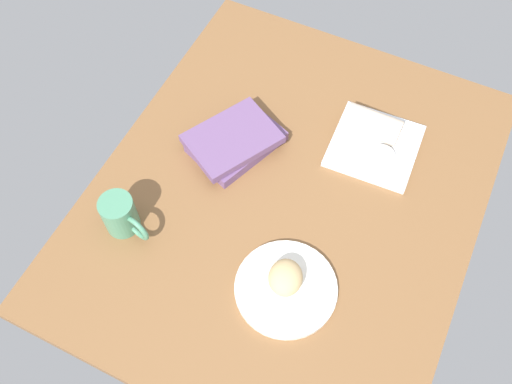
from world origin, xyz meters
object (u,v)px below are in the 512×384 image
object	(u,v)px
sauce_cup	(382,157)
coffee_mug	(121,215)
round_plate	(286,288)
scone_pastry	(285,277)
breakfast_wrap	(372,124)
square_plate	(374,146)
book_stack	(235,141)

from	to	relation	value
sauce_cup	coffee_mug	xyz separation A→B (cm)	(-42.97, 48.39, 2.32)
round_plate	scone_pastry	bearing A→B (deg)	36.02
round_plate	sauce_cup	xyz separation A→B (cm)	(41.05, -7.66, 2.12)
sauce_cup	coffee_mug	distance (cm)	64.75
sauce_cup	breakfast_wrap	size ratio (longest dim) A/B	0.42
square_plate	book_stack	world-z (taller)	book_stack
round_plate	scone_pastry	distance (cm)	3.65
sauce_cup	book_stack	bearing A→B (deg)	107.96
round_plate	breakfast_wrap	bearing A→B (deg)	-2.73
square_plate	sauce_cup	bearing A→B (deg)	-141.53
round_plate	coffee_mug	distance (cm)	41.02
book_stack	coffee_mug	bearing A→B (deg)	157.43
breakfast_wrap	coffee_mug	xyz separation A→B (cm)	(-49.73, 43.02, 0.19)
round_plate	breakfast_wrap	size ratio (longest dim) A/B	1.60
scone_pastry	coffee_mug	xyz separation A→B (cm)	(-2.89, 40.03, 1.00)
coffee_mug	book_stack	bearing A→B (deg)	-22.57
scone_pastry	square_plate	world-z (taller)	scone_pastry
book_stack	round_plate	bearing A→B (deg)	-137.00
book_stack	scone_pastry	bearing A→B (deg)	-136.78
sauce_cup	book_stack	size ratio (longest dim) A/B	0.21
square_plate	breakfast_wrap	distance (cm)	5.65
round_plate	sauce_cup	world-z (taller)	sauce_cup
round_plate	scone_pastry	xyz separation A→B (cm)	(0.97, 0.71, 3.44)
breakfast_wrap	book_stack	bearing A→B (deg)	-57.63
round_plate	sauce_cup	bearing A→B (deg)	-10.56
scone_pastry	book_stack	bearing A→B (deg)	43.22
round_plate	book_stack	xyz separation A→B (cm)	(29.62, 27.62, 1.90)
scone_pastry	square_plate	distance (cm)	44.29
round_plate	scone_pastry	size ratio (longest dim) A/B	2.65
round_plate	book_stack	size ratio (longest dim) A/B	0.83
round_plate	coffee_mug	world-z (taller)	coffee_mug
scone_pastry	sauce_cup	bearing A→B (deg)	-11.78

